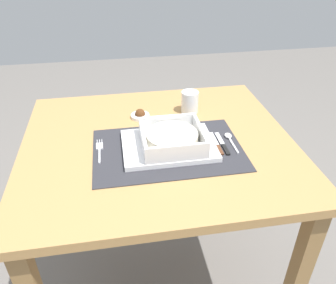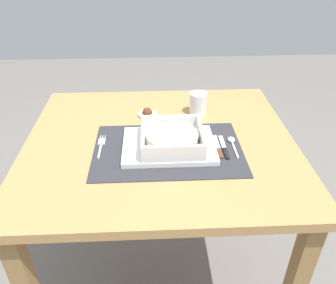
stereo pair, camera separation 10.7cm
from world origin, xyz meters
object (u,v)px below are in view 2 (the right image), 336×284
fork (101,144)px  butter_knife (224,148)px  drinking_glass (198,105)px  spoon (232,142)px  bread_knife (218,148)px  porridge_bowl (172,139)px  condiment_saucer (147,114)px  dining_table (161,167)px

fork → butter_knife: size_ratio=1.00×
fork → drinking_glass: bearing=31.5°
spoon → bread_knife: 0.06m
fork → butter_knife: (0.39, -0.04, 0.00)m
porridge_bowl → bread_knife: 0.15m
spoon → butter_knife: bearing=-131.3°
porridge_bowl → spoon: 0.20m
butter_knife → condiment_saucer: (-0.25, 0.24, 0.00)m
spoon → drinking_glass: (-0.09, 0.22, 0.03)m
porridge_bowl → spoon: (0.20, 0.02, -0.03)m
bread_knife → drinking_glass: drinking_glass is taller
fork → dining_table: bearing=7.1°
porridge_bowl → bread_knife: bearing=-2.2°
porridge_bowl → butter_knife: porridge_bowl is taller
dining_table → condiment_saucer: 0.21m
dining_table → bread_knife: 0.23m
bread_knife → condiment_saucer: size_ratio=1.92×
spoon → butter_knife: spoon is taller
dining_table → fork: (-0.19, -0.02, 0.12)m
fork → bread_knife: 0.38m
butter_knife → drinking_glass: drinking_glass is taller
dining_table → condiment_saucer: (-0.04, 0.17, 0.12)m
porridge_bowl → butter_knife: (0.17, -0.01, -0.04)m
porridge_bowl → condiment_saucer: bearing=109.1°
dining_table → fork: bearing=-172.9°
spoon → porridge_bowl: bearing=-171.3°
drinking_glass → dining_table: bearing=-128.8°
fork → condiment_saucer: condiment_saucer is taller
drinking_glass → condiment_saucer: bearing=-176.1°
bread_knife → spoon: bearing=32.5°
porridge_bowl → butter_knife: 0.17m
dining_table → drinking_glass: drinking_glass is taller
butter_knife → bread_knife: same height
condiment_saucer → drinking_glass: bearing=3.9°
spoon → condiment_saucer: 0.34m
bread_knife → drinking_glass: 0.25m
porridge_bowl → drinking_glass: bearing=65.2°
dining_table → porridge_bowl: bearing=-57.5°
porridge_bowl → drinking_glass: drinking_glass is taller
dining_table → drinking_glass: (0.15, 0.18, 0.15)m
porridge_bowl → spoon: size_ratio=1.64×
fork → butter_knife: bearing=-6.2°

